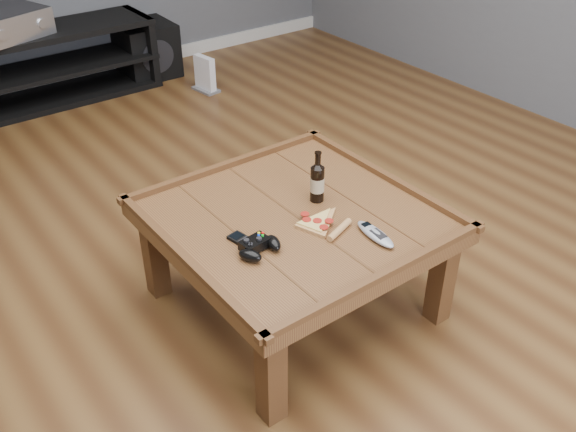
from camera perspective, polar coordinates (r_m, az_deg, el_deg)
ground at (r=2.76m, az=0.56°, el=-7.76°), size 6.00×6.00×0.00m
baseboard at (r=5.12m, az=-20.62°, el=11.08°), size 5.00×0.02×0.10m
coffee_table at (r=2.52m, az=0.60°, el=-1.06°), size 1.03×1.03×0.48m
media_console at (r=4.84m, az=-20.13°, el=12.43°), size 1.40×0.45×0.50m
beer_bottle at (r=2.54m, az=2.62°, el=3.10°), size 0.06×0.06×0.22m
game_controller at (r=2.28m, az=-2.60°, el=-2.75°), size 0.19×0.13×0.05m
pizza_slice at (r=2.43m, az=2.91°, el=-0.71°), size 0.24×0.30×0.03m
smartphone at (r=2.35m, az=-4.16°, el=-2.11°), size 0.07×0.11×0.01m
remote_control at (r=2.38m, az=7.77°, el=-1.60°), size 0.08×0.20×0.03m
av_receiver at (r=4.67m, az=-23.97°, el=15.35°), size 0.59×0.53×0.17m
subwoofer at (r=5.14m, az=-12.44°, el=14.25°), size 0.41×0.41×0.39m
game_console at (r=4.78m, az=-7.39°, el=12.29°), size 0.14×0.22×0.26m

